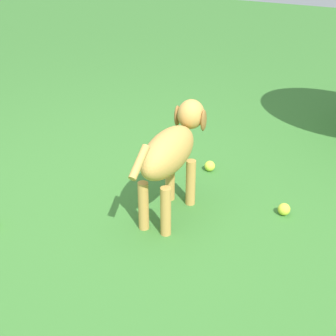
% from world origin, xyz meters
% --- Properties ---
extents(ground, '(14.00, 14.00, 0.00)m').
position_xyz_m(ground, '(0.00, 0.00, 0.00)').
color(ground, '#38722D').
extents(dog, '(0.22, 0.81, 0.55)m').
position_xyz_m(dog, '(-0.12, -0.07, 0.36)').
color(dog, '#C69347').
rests_on(dog, ground).
extents(tennis_ball_1, '(0.07, 0.07, 0.07)m').
position_xyz_m(tennis_ball_1, '(-0.66, -0.32, 0.03)').
color(tennis_ball_1, '#CADA39').
rests_on(tennis_ball_1, ground).
extents(tennis_ball_2, '(0.07, 0.07, 0.07)m').
position_xyz_m(tennis_ball_2, '(-0.11, -0.60, 0.03)').
color(tennis_ball_2, '#CFE43E').
rests_on(tennis_ball_2, ground).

